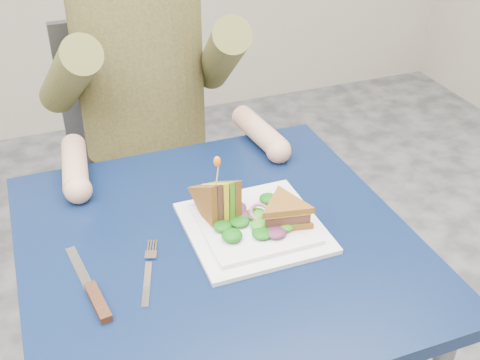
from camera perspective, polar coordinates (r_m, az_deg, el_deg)
name	(u,v)px	position (r m, az deg, el deg)	size (l,w,h in m)	color
table	(218,270)	(1.23, -2.08, -8.54)	(0.75, 0.75, 0.73)	black
chair	(142,150)	(1.87, -9.23, 2.78)	(0.42, 0.40, 0.93)	#47474C
diner	(140,46)	(1.61, -9.51, 12.46)	(0.54, 0.59, 0.74)	brown
plate	(254,226)	(1.20, 1.30, -4.38)	(0.26, 0.26, 0.02)	white
sandwich_flat	(285,212)	(1.18, 4.26, -3.09)	(0.14, 0.14, 0.05)	brown
sandwich_upright	(218,201)	(1.19, -2.09, -2.03)	(0.09, 0.14, 0.14)	brown
fork	(148,273)	(1.11, -8.68, -8.72)	(0.07, 0.17, 0.01)	silver
knife	(94,295)	(1.08, -13.63, -10.58)	(0.05, 0.22, 0.02)	silver
toothpick	(217,174)	(1.15, -2.15, 0.58)	(0.00, 0.00, 0.06)	tan
toothpick_frill	(217,161)	(1.14, -2.18, 1.76)	(0.01, 0.01, 0.02)	orange
lettuce_spill	(254,214)	(1.19, 1.36, -3.25)	(0.15, 0.13, 0.02)	#337A14
onion_ring	(260,212)	(1.19, 1.90, -3.09)	(0.04, 0.04, 0.01)	#9E4C7A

